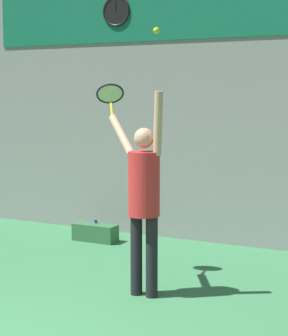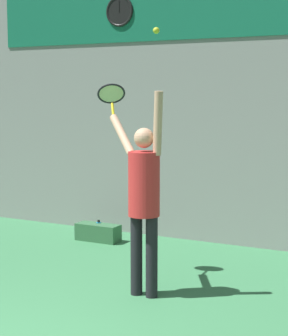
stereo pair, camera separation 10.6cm
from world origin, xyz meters
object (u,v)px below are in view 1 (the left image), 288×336
Objects in this scene: water_bottle at (96,231)px; equipment_bag at (95,233)px; tennis_player at (144,193)px; tennis_racket at (110,95)px; tennis_ball at (156,31)px; scoreboard_clock at (116,11)px.

equipment_bag is (0.03, -0.07, -0.01)m from water_bottle.
tennis_player reaches higher than equipment_bag.
tennis_player is 3.30× the size of equipment_bag.
tennis_racket is at bearing -51.93° from equipment_bag.
equipment_bag is at bearing -65.52° from water_bottle.
tennis_ball reaches higher than tennis_player.
scoreboard_clock is at bearing 86.78° from water_bottle.
tennis_racket is (-0.72, 0.54, 1.04)m from tennis_player.
equipment_bag is (-1.77, 1.89, -1.01)m from tennis_player.
scoreboard_clock is 7.08× the size of tennis_ball.
water_bottle is (-1.99, 2.03, -2.69)m from tennis_ball.
equipment_bag is at bearing 133.23° from tennis_player.
equipment_bag is (-1.05, 1.35, -2.05)m from tennis_racket.
tennis_player reaches higher than water_bottle.
tennis_racket is 6.40× the size of tennis_ball.
tennis_player is at bearing -36.92° from tennis_racket.
equipment_bag is (-1.96, 1.96, -2.70)m from tennis_ball.
scoreboard_clock is 0.70× the size of equipment_bag.
scoreboard_clock reaches higher than tennis_ball.
tennis_ball reaches higher than equipment_bag.
tennis_racket reaches higher than equipment_bag.
scoreboard_clock reaches higher than tennis_racket.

